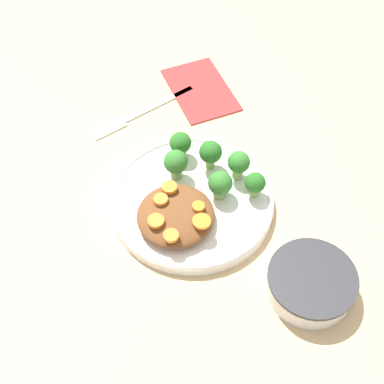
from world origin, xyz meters
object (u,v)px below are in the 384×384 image
(plate, at_px, (192,200))
(napkin, at_px, (200,89))
(dip_bowl, at_px, (311,283))
(fork, at_px, (134,116))

(plate, relative_size, napkin, 1.50)
(dip_bowl, distance_m, napkin, 0.43)
(plate, bearing_deg, fork, -1.98)
(plate, height_order, fork, plate)
(plate, height_order, napkin, plate)
(fork, relative_size, napkin, 1.25)
(dip_bowl, distance_m, fork, 0.43)
(fork, distance_m, napkin, 0.14)
(plate, relative_size, dip_bowl, 2.06)
(dip_bowl, bearing_deg, napkin, -10.57)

